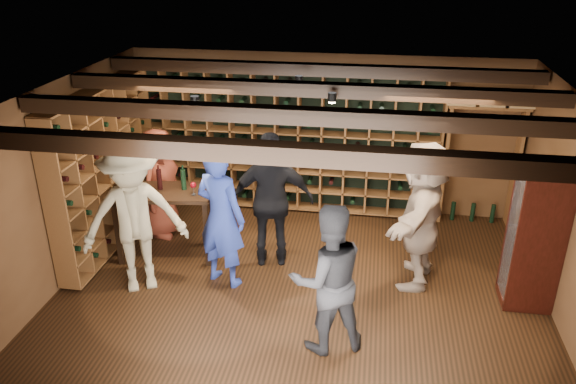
% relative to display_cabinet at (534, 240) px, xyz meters
% --- Properties ---
extents(ground, '(6.00, 6.00, 0.00)m').
position_rel_display_cabinet_xyz_m(ground, '(-2.71, -0.20, -0.86)').
color(ground, black).
rests_on(ground, ground).
extents(room_shell, '(6.00, 6.00, 6.00)m').
position_rel_display_cabinet_xyz_m(room_shell, '(-2.71, -0.15, 1.56)').
color(room_shell, brown).
rests_on(room_shell, ground).
extents(wine_rack_back, '(4.65, 0.30, 2.20)m').
position_rel_display_cabinet_xyz_m(wine_rack_back, '(-3.24, 2.13, 0.29)').
color(wine_rack_back, brown).
rests_on(wine_rack_back, ground).
extents(wine_rack_left, '(0.30, 2.65, 2.20)m').
position_rel_display_cabinet_xyz_m(wine_rack_left, '(-5.54, 0.62, 0.29)').
color(wine_rack_left, brown).
rests_on(wine_rack_left, ground).
extents(crate_shelf, '(1.20, 0.32, 2.07)m').
position_rel_display_cabinet_xyz_m(crate_shelf, '(-0.31, 2.12, 0.71)').
color(crate_shelf, brown).
rests_on(crate_shelf, ground).
extents(display_cabinet, '(0.55, 0.50, 1.75)m').
position_rel_display_cabinet_xyz_m(display_cabinet, '(0.00, 0.00, 0.00)').
color(display_cabinet, '#340F0A').
rests_on(display_cabinet, ground).
extents(man_blue_shirt, '(0.78, 0.65, 1.84)m').
position_rel_display_cabinet_xyz_m(man_blue_shirt, '(-3.70, -0.14, 0.06)').
color(man_blue_shirt, navy).
rests_on(man_blue_shirt, ground).
extents(man_grey_suit, '(0.99, 0.89, 1.68)m').
position_rel_display_cabinet_xyz_m(man_grey_suit, '(-2.29, -1.19, -0.02)').
color(man_grey_suit, black).
rests_on(man_grey_suit, ground).
extents(guest_red_floral, '(0.66, 0.88, 1.63)m').
position_rel_display_cabinet_xyz_m(guest_red_floral, '(-4.94, 0.99, -0.04)').
color(guest_red_floral, maroon).
rests_on(guest_red_floral, ground).
extents(guest_woman_black, '(1.15, 0.64, 1.85)m').
position_rel_display_cabinet_xyz_m(guest_woman_black, '(-3.17, 0.42, 0.07)').
color(guest_woman_black, black).
rests_on(guest_woman_black, ground).
extents(guest_khaki, '(1.45, 1.22, 1.95)m').
position_rel_display_cabinet_xyz_m(guest_khaki, '(-4.70, -0.43, 0.12)').
color(guest_khaki, gray).
rests_on(guest_khaki, ground).
extents(guest_beige, '(0.91, 1.83, 1.89)m').
position_rel_display_cabinet_xyz_m(guest_beige, '(-1.27, 0.29, 0.09)').
color(guest_beige, tan).
rests_on(guest_beige, ground).
extents(tasting_table, '(1.37, 0.82, 1.26)m').
position_rel_display_cabinet_xyz_m(tasting_table, '(-4.64, 0.39, -0.01)').
color(tasting_table, black).
rests_on(tasting_table, ground).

